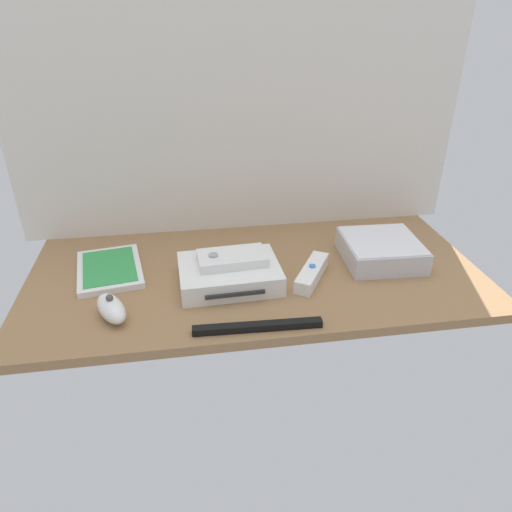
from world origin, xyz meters
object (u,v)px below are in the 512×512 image
Objects in this scene: game_case at (110,269)px; remote_nunchuk at (111,308)px; sensor_bar at (258,327)px; remote_wand at (312,273)px; game_console at (229,274)px; mini_computer at (381,250)px; remote_classic_pad at (232,258)px.

game_case is 1.92× the size of remote_nunchuk.
remote_nunchuk reaches higher than game_case.
sensor_bar is at bearing -42.24° from remote_nunchuk.
remote_wand is 0.61× the size of sensor_bar.
game_console reaches higher than sensor_bar.
mini_computer is 1.62× the size of remote_nunchuk.
remote_classic_pad is at bearing -174.13° from mini_computer.
remote_classic_pad is at bearing -2.87° from remote_nunchuk.
game_console is 1.22× the size of mini_computer.
game_case is 0.87× the size of sensor_bar.
remote_wand is 0.98× the size of remote_classic_pad.
mini_computer is at bearing -12.86° from game_case.
remote_wand is 17.62cm from remote_classic_pad.
remote_wand is 42.03cm from remote_nunchuk.
remote_wand is (-17.92, -5.76, -1.13)cm from mini_computer.
sensor_bar is (26.84, -8.18, -1.34)cm from remote_nunchuk.
mini_computer is 35.26cm from remote_classic_pad.
game_case is at bearing -161.67° from remote_wand.
remote_nunchuk is at bearing -161.15° from game_console.
mini_computer is at bearing 36.22° from sensor_bar.
game_console is 0.90× the size of sensor_bar.
game_case is 1.44× the size of remote_wand.
remote_classic_pad reaches higher than game_case.
mini_computer is at bearing 5.10° from game_console.
game_console is 3.44cm from remote_classic_pad.
game_console reaches higher than game_case.
sensor_bar is (-14.45, -16.02, -0.81)cm from remote_wand.
remote_nunchuk is 28.09cm from sensor_bar.
game_case is 17.85cm from remote_nunchuk.
sensor_bar is at bearing -81.08° from game_console.
remote_wand reaches higher than game_case.
remote_wand is at bearing 50.24° from sensor_bar.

